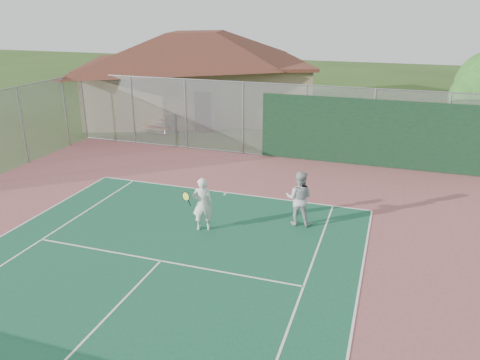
% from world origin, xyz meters
% --- Properties ---
extents(back_fence, '(20.08, 0.11, 3.53)m').
position_xyz_m(back_fence, '(2.11, 16.98, 1.67)').
color(back_fence, gray).
rests_on(back_fence, ground).
extents(side_fence_left, '(0.08, 9.00, 3.50)m').
position_xyz_m(side_fence_left, '(-10.00, 12.50, 1.75)').
color(side_fence_left, gray).
rests_on(side_fence_left, ground).
extents(clubhouse, '(17.29, 14.78, 6.31)m').
position_xyz_m(clubhouse, '(-6.64, 24.63, 3.20)').
color(clubhouse, tan).
rests_on(clubhouse, ground).
extents(bleachers, '(3.04, 2.06, 1.05)m').
position_xyz_m(bleachers, '(-7.47, 19.82, 0.56)').
color(bleachers, '#973D23').
rests_on(bleachers, ground).
extents(player_white_front, '(0.98, 0.70, 1.77)m').
position_xyz_m(player_white_front, '(0.36, 8.65, 0.89)').
color(player_white_front, silver).
rests_on(player_white_front, ground).
extents(player_grey_back, '(0.92, 0.73, 1.84)m').
position_xyz_m(player_grey_back, '(3.21, 10.02, 0.92)').
color(player_grey_back, '#A6A8AB').
rests_on(player_grey_back, ground).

